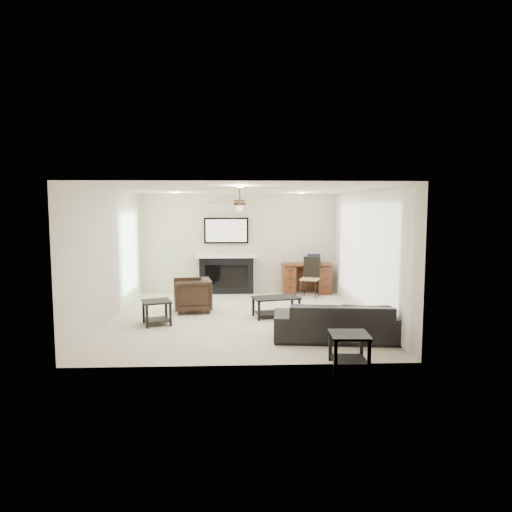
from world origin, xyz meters
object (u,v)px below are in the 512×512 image
object	(u,v)px
fireplace_unit	(226,256)
desk	(306,278)
sofa	(339,321)
coffee_table	(276,307)
armchair	(192,295)

from	to	relation	value
fireplace_unit	desk	world-z (taller)	fireplace_unit
sofa	desk	distance (m)	4.06
coffee_table	desk	world-z (taller)	desk
sofa	desk	bearing A→B (deg)	-84.88
sofa	coffee_table	bearing A→B (deg)	-54.42
coffee_table	desk	xyz separation A→B (m)	(0.98, 2.46, 0.18)
armchair	coffee_table	bearing A→B (deg)	62.47
sofa	armchair	distance (m)	3.37
armchair	coffee_table	distance (m)	1.79
coffee_table	fireplace_unit	xyz separation A→B (m)	(-1.03, 2.57, 0.75)
desk	coffee_table	bearing A→B (deg)	-111.66
sofa	coffee_table	world-z (taller)	sofa
armchair	sofa	bearing A→B (deg)	40.81
desk	fireplace_unit	bearing A→B (deg)	177.06
sofa	coffee_table	distance (m)	1.84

